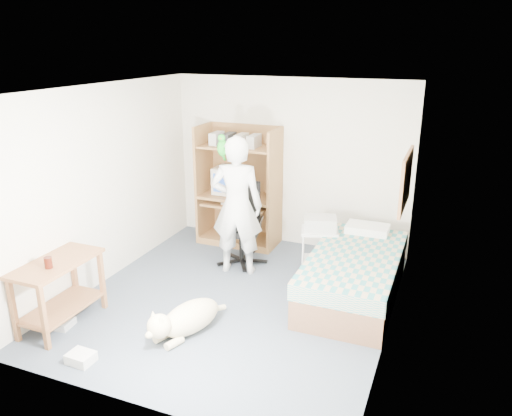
{
  "coord_description": "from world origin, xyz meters",
  "views": [
    {
      "loc": [
        2.24,
        -4.9,
        2.98
      ],
      "look_at": [
        0.09,
        0.43,
        1.05
      ],
      "focal_mm": 35.0,
      "sensor_mm": 36.0,
      "label": 1
    }
  ],
  "objects_px": {
    "computer_hutch": "(240,191)",
    "office_chair": "(242,235)",
    "bed": "(354,275)",
    "printer_cart": "(319,243)",
    "person": "(237,206)",
    "side_desk": "(59,283)",
    "dog": "(186,318)"
  },
  "relations": [
    {
      "from": "printer_cart",
      "to": "dog",
      "type": "bearing_deg",
      "value": -129.61
    },
    {
      "from": "dog",
      "to": "side_desk",
      "type": "bearing_deg",
      "value": -146.49
    },
    {
      "from": "printer_cart",
      "to": "bed",
      "type": "bearing_deg",
      "value": -60.19
    },
    {
      "from": "bed",
      "to": "person",
      "type": "relative_size",
      "value": 1.09
    },
    {
      "from": "computer_hutch",
      "to": "office_chair",
      "type": "bearing_deg",
      "value": -63.98
    },
    {
      "from": "computer_hutch",
      "to": "person",
      "type": "height_order",
      "value": "person"
    },
    {
      "from": "computer_hutch",
      "to": "printer_cart",
      "type": "bearing_deg",
      "value": -21.29
    },
    {
      "from": "bed",
      "to": "office_chair",
      "type": "distance_m",
      "value": 1.73
    },
    {
      "from": "side_desk",
      "to": "printer_cart",
      "type": "distance_m",
      "value": 3.29
    },
    {
      "from": "office_chair",
      "to": "computer_hutch",
      "type": "bearing_deg",
      "value": 104.18
    },
    {
      "from": "office_chair",
      "to": "person",
      "type": "distance_m",
      "value": 0.62
    },
    {
      "from": "side_desk",
      "to": "person",
      "type": "bearing_deg",
      "value": 57.59
    },
    {
      "from": "computer_hutch",
      "to": "person",
      "type": "bearing_deg",
      "value": -68.3
    },
    {
      "from": "person",
      "to": "printer_cart",
      "type": "height_order",
      "value": "person"
    },
    {
      "from": "side_desk",
      "to": "computer_hutch",
      "type": "bearing_deg",
      "value": 73.86
    },
    {
      "from": "side_desk",
      "to": "person",
      "type": "xyz_separation_m",
      "value": [
        1.24,
        1.95,
        0.44
      ]
    },
    {
      "from": "side_desk",
      "to": "dog",
      "type": "xyz_separation_m",
      "value": [
        1.36,
        0.33,
        -0.31
      ]
    },
    {
      "from": "person",
      "to": "printer_cart",
      "type": "xyz_separation_m",
      "value": [
        1.02,
        0.43,
        -0.54
      ]
    },
    {
      "from": "office_chair",
      "to": "dog",
      "type": "relative_size",
      "value": 1.06
    },
    {
      "from": "computer_hutch",
      "to": "person",
      "type": "distance_m",
      "value": 1.06
    },
    {
      "from": "dog",
      "to": "printer_cart",
      "type": "relative_size",
      "value": 1.81
    },
    {
      "from": "computer_hutch",
      "to": "office_chair",
      "type": "distance_m",
      "value": 0.86
    },
    {
      "from": "side_desk",
      "to": "office_chair",
      "type": "bearing_deg",
      "value": 62.51
    },
    {
      "from": "side_desk",
      "to": "dog",
      "type": "bearing_deg",
      "value": 13.69
    },
    {
      "from": "bed",
      "to": "dog",
      "type": "height_order",
      "value": "bed"
    },
    {
      "from": "computer_hutch",
      "to": "office_chair",
      "type": "relative_size",
      "value": 1.61
    },
    {
      "from": "person",
      "to": "printer_cart",
      "type": "bearing_deg",
      "value": -168.68
    },
    {
      "from": "computer_hutch",
      "to": "printer_cart",
      "type": "distance_m",
      "value": 1.57
    },
    {
      "from": "side_desk",
      "to": "dog",
      "type": "distance_m",
      "value": 1.44
    },
    {
      "from": "dog",
      "to": "printer_cart",
      "type": "distance_m",
      "value": 2.25
    },
    {
      "from": "bed",
      "to": "side_desk",
      "type": "distance_m",
      "value": 3.39
    },
    {
      "from": "bed",
      "to": "side_desk",
      "type": "xyz_separation_m",
      "value": [
        -2.85,
        -1.82,
        0.21
      ]
    }
  ]
}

